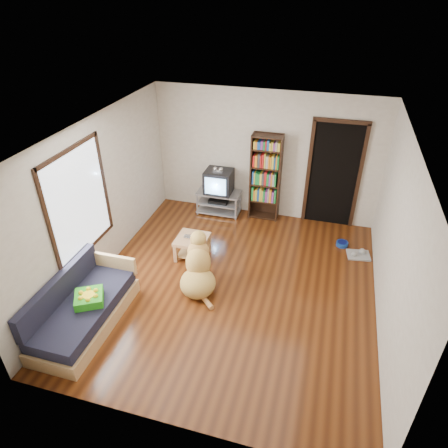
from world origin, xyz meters
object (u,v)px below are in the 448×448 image
(coffee_table, at_px, (192,243))
(dog, at_px, (198,269))
(laptop, at_px, (191,238))
(grey_rag, at_px, (358,255))
(dog_bowl, at_px, (342,244))
(sofa, at_px, (83,310))
(crt_tv, at_px, (219,181))
(bookshelf, at_px, (266,173))
(green_cushion, at_px, (89,298))
(tv_stand, at_px, (219,201))

(coffee_table, xyz_separation_m, dog, (0.37, -0.73, 0.06))
(coffee_table, height_order, dog, dog)
(laptop, xyz_separation_m, grey_rag, (2.91, 0.86, -0.40))
(dog_bowl, bearing_deg, sofa, -139.31)
(dog_bowl, relative_size, crt_tv, 0.38)
(dog_bowl, bearing_deg, coffee_table, -157.42)
(coffee_table, bearing_deg, laptop, -90.00)
(crt_tv, relative_size, sofa, 0.32)
(dog_bowl, bearing_deg, bookshelf, 158.21)
(dog_bowl, relative_size, grey_rag, 0.55)
(dog, bearing_deg, sofa, -136.54)
(green_cushion, height_order, tv_stand, green_cushion)
(green_cushion, height_order, crt_tv, crt_tv)
(tv_stand, distance_m, bookshelf, 1.20)
(dog_bowl, relative_size, dog, 0.21)
(green_cushion, relative_size, tv_stand, 0.43)
(laptop, bearing_deg, sofa, -122.08)
(crt_tv, height_order, sofa, crt_tv)
(coffee_table, bearing_deg, green_cushion, -113.32)
(green_cushion, height_order, dog, dog)
(dog_bowl, xyz_separation_m, sofa, (-3.57, -3.07, 0.22))
(grey_rag, relative_size, tv_stand, 0.44)
(laptop, bearing_deg, coffee_table, 84.13)
(crt_tv, xyz_separation_m, bookshelf, (0.95, 0.07, 0.26))
(grey_rag, relative_size, bookshelf, 0.22)
(grey_rag, xyz_separation_m, sofa, (-3.87, -2.82, 0.25))
(dog_bowl, xyz_separation_m, tv_stand, (-2.59, 0.56, 0.23))
(dog_bowl, bearing_deg, grey_rag, -39.81)
(tv_stand, bearing_deg, sofa, -105.02)
(crt_tv, relative_size, dog, 0.57)
(tv_stand, xyz_separation_m, dog, (0.35, -2.37, 0.07))
(green_cushion, height_order, grey_rag, green_cushion)
(bookshelf, bearing_deg, coffee_table, -118.93)
(laptop, bearing_deg, grey_rag, 10.68)
(tv_stand, xyz_separation_m, sofa, (-0.97, -3.63, -0.01))
(crt_tv, height_order, dog, crt_tv)
(grey_rag, height_order, sofa, sofa)
(bookshelf, xyz_separation_m, sofa, (-1.92, -3.72, -0.74))
(dog_bowl, height_order, tv_stand, tv_stand)
(crt_tv, distance_m, coffee_table, 1.73)
(laptop, distance_m, coffee_table, 0.13)
(green_cushion, xyz_separation_m, coffee_table, (0.84, 1.94, -0.20))
(coffee_table, distance_m, dog, 0.81)
(laptop, height_order, crt_tv, crt_tv)
(green_cushion, distance_m, dog_bowl, 4.61)
(tv_stand, distance_m, dog, 2.40)
(grey_rag, bearing_deg, dog_bowl, 140.19)
(bookshelf, bearing_deg, laptop, -118.52)
(grey_rag, relative_size, coffee_table, 0.73)
(sofa, bearing_deg, bookshelf, 62.68)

